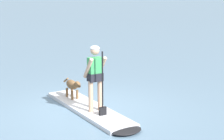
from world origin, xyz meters
TOP-DOWN VIEW (x-y plane):
  - ground_plane at (0.00, 0.00)m, footprint 400.00×400.00m
  - paddleboard at (0.22, -0.07)m, footprint 3.80×1.93m
  - person_paddler at (0.39, -0.13)m, footprint 0.67×0.58m
  - dog at (-0.83, 0.28)m, footprint 0.99×0.42m

SIDE VIEW (x-z plane):
  - ground_plane at x=0.00m, z-range 0.00..0.00m
  - paddleboard at x=0.22m, z-range 0.00..0.10m
  - dog at x=-0.83m, z-range 0.19..0.74m
  - person_paddler at x=0.39m, z-range 0.23..1.87m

